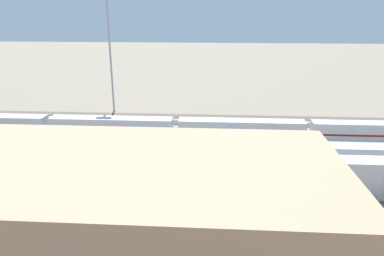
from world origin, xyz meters
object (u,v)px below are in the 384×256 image
object	(u,v)px
train_on_track_3	(229,130)
light_mast_0	(108,23)
train_on_track_6	(278,160)
train_on_track_7	(330,177)
maintenance_shed	(83,227)

from	to	relation	value
train_on_track_3	light_mast_0	bearing A→B (deg)	-34.88
train_on_track_6	light_mast_0	xyz separation A→B (m)	(33.29, -33.71, 17.55)
train_on_track_7	maintenance_shed	bearing A→B (deg)	35.09
train_on_track_3	maintenance_shed	bearing A→B (deg)	70.51
train_on_track_6	train_on_track_7	world-z (taller)	same
train_on_track_7	train_on_track_6	bearing A→B (deg)	-40.41
train_on_track_3	light_mast_0	xyz separation A→B (m)	(26.83, -18.71, 18.11)
train_on_track_6	train_on_track_7	bearing A→B (deg)	139.59
train_on_track_6	train_on_track_3	world-z (taller)	train_on_track_6
light_mast_0	maintenance_shed	size ratio (longest dim) A/B	0.78
train_on_track_7	maintenance_shed	distance (m)	31.75
train_on_track_3	light_mast_0	size ratio (longest dim) A/B	3.54
light_mast_0	train_on_track_3	bearing A→B (deg)	145.12
train_on_track_7	maintenance_shed	world-z (taller)	maintenance_shed
train_on_track_7	train_on_track_3	world-z (taller)	train_on_track_7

